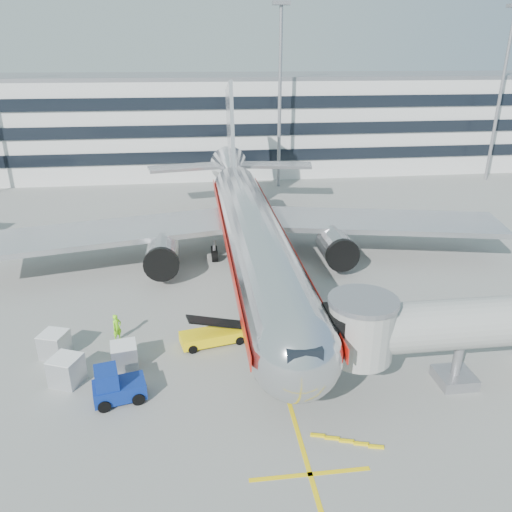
{
  "coord_description": "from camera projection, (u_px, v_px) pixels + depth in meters",
  "views": [
    {
      "loc": [
        -4.96,
        -31.92,
        19.01
      ],
      "look_at": [
        -0.27,
        4.5,
        4.0
      ],
      "focal_mm": 35.0,
      "sensor_mm": 36.0,
      "label": 1
    }
  ],
  "objects": [
    {
      "name": "stop_bar",
      "position": [
        310.0,
        474.0,
        24.23
      ],
      "size": [
        6.0,
        0.25,
        0.01
      ],
      "primitive_type": "cube",
      "color": "yellow",
      "rests_on": "ground"
    },
    {
      "name": "lead_in_line",
      "position": [
        251.0,
        273.0,
        46.26
      ],
      "size": [
        0.25,
        70.0,
        0.01
      ],
      "primitive_type": "cube",
      "color": "yellow",
      "rests_on": "ground"
    },
    {
      "name": "light_mast_east",
      "position": [
        503.0,
        82.0,
        74.98
      ],
      "size": [
        2.4,
        1.2,
        25.45
      ],
      "color": "gray",
      "rests_on": "ground"
    },
    {
      "name": "terminal",
      "position": [
        219.0,
        122.0,
        87.33
      ],
      "size": [
        150.0,
        24.25,
        15.6
      ],
      "color": "silver",
      "rests_on": "ground"
    },
    {
      "name": "belt_loader",
      "position": [
        214.0,
        335.0,
        34.95
      ],
      "size": [
        4.98,
        2.6,
        2.32
      ],
      "color": "yellow",
      "rests_on": "ground"
    },
    {
      "name": "ground",
      "position": [
        267.0,
        328.0,
        37.09
      ],
      "size": [
        180.0,
        180.0,
        0.0
      ],
      "primitive_type": "plane",
      "color": "gray",
      "rests_on": "ground"
    },
    {
      "name": "baggage_tug",
      "position": [
        116.0,
        386.0,
        29.05
      ],
      "size": [
        3.27,
        2.45,
        2.23
      ],
      "color": "navy",
      "rests_on": "ground"
    },
    {
      "name": "cargo_container_left",
      "position": [
        67.0,
        370.0,
        30.66
      ],
      "size": [
        2.22,
        2.22,
        1.8
      ],
      "color": "#B5B8BD",
      "rests_on": "ground"
    },
    {
      "name": "cargo_container_right",
      "position": [
        55.0,
        344.0,
        33.45
      ],
      "size": [
        2.05,
        2.05,
        1.72
      ],
      "color": "#B5B8BD",
      "rests_on": "ground"
    },
    {
      "name": "main_jet",
      "position": [
        249.0,
        224.0,
        46.24
      ],
      "size": [
        50.95,
        48.7,
        16.06
      ],
      "color": "silver",
      "rests_on": "ground"
    },
    {
      "name": "ramp_worker",
      "position": [
        117.0,
        328.0,
        35.16
      ],
      "size": [
        0.85,
        0.88,
        2.03
      ],
      "primitive_type": "imported",
      "rotation": [
        0.0,
        0.0,
        0.86
      ],
      "color": "#89FE1A",
      "rests_on": "ground"
    },
    {
      "name": "cargo_container_front",
      "position": [
        124.0,
        356.0,
        32.16
      ],
      "size": [
        1.86,
        1.86,
        1.71
      ],
      "color": "#B5B8BD",
      "rests_on": "ground"
    },
    {
      "name": "jet_bridge",
      "position": [
        490.0,
        326.0,
        29.71
      ],
      "size": [
        17.8,
        4.5,
        7.0
      ],
      "color": "silver",
      "rests_on": "ground"
    },
    {
      "name": "light_mast_centre",
      "position": [
        280.0,
        84.0,
        70.96
      ],
      "size": [
        2.4,
        1.2,
        25.45
      ],
      "color": "gray",
      "rests_on": "ground"
    }
  ]
}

